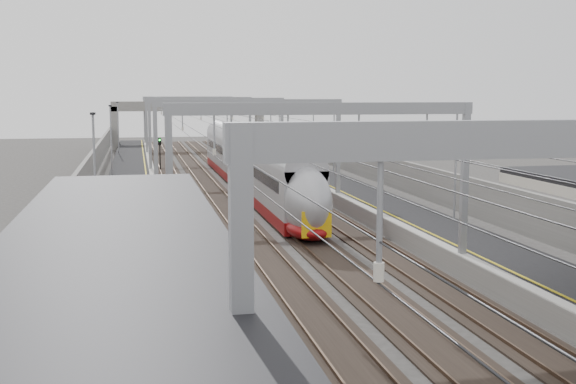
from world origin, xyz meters
name	(u,v)px	position (x,y,z in m)	size (l,w,h in m)	color
platform_left	(132,200)	(-8.00, 45.00, 0.50)	(4.00, 120.00, 1.00)	black
platform_right	(349,194)	(8.00, 45.00, 0.50)	(4.00, 120.00, 1.00)	black
tracks	(243,203)	(0.00, 45.00, 0.05)	(11.40, 140.00, 0.20)	black
overhead_line	(231,117)	(0.00, 51.62, 6.14)	(13.00, 140.00, 6.60)	gray
canopy_left	(104,308)	(-8.02, 2.99, 5.09)	(4.40, 30.00, 4.24)	black
overbridge	(188,112)	(0.00, 100.00, 5.31)	(22.00, 2.20, 6.90)	slate
wall_left	(84,186)	(-11.20, 45.00, 1.60)	(0.30, 120.00, 3.20)	slate
wall_right	(389,178)	(11.20, 45.00, 1.60)	(0.30, 120.00, 3.20)	slate
train	(252,169)	(1.50, 50.41, 1.97)	(2.52, 45.90, 3.99)	maroon
signal_green	(160,148)	(-5.20, 68.90, 2.42)	(0.32, 0.32, 3.48)	black
signal_red_near	(241,147)	(3.20, 68.72, 2.42)	(0.32, 0.32, 3.48)	black
signal_red_far	(261,147)	(5.40, 68.77, 2.42)	(0.32, 0.32, 3.48)	black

